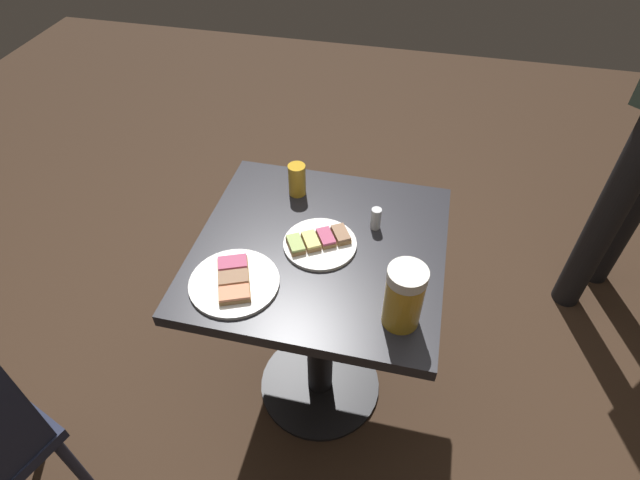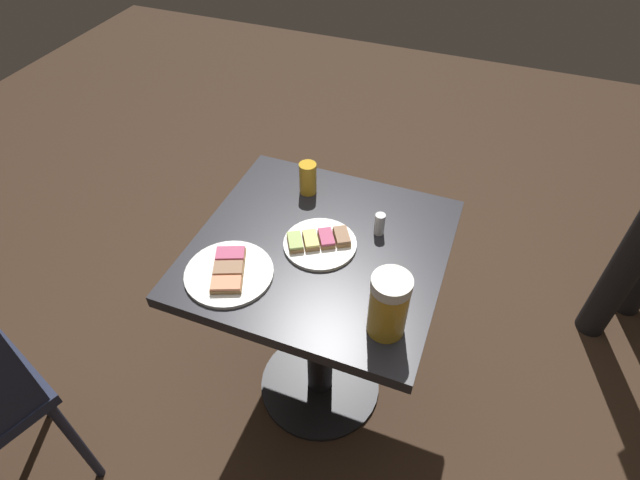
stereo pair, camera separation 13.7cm
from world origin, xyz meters
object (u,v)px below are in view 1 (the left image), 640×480
Objects in this scene: beer_glass_small at (297,180)px; salt_shaker at (376,219)px; beer_mug at (404,295)px; plate_far at (234,281)px; plate_near at (318,242)px.

beer_glass_small reaches higher than salt_shaker.
plate_far is at bearing 178.22° from beer_mug.
beer_glass_small is (-0.36, 0.40, -0.04)m from beer_mug.
salt_shaker reaches higher than plate_far.
beer_mug is at bearing -1.78° from plate_far.
beer_mug is 0.32m from salt_shaker.
plate_near is 1.98× the size of beer_glass_small.
salt_shaker is at bearing 109.22° from beer_mug.
beer_mug is at bearing -48.23° from beer_glass_small.
beer_mug is (0.42, -0.01, 0.08)m from plate_far.
plate_far is 2.27× the size of beer_glass_small.
beer_glass_small reaches higher than plate_far.
salt_shaker is at bearing 36.39° from plate_near.
salt_shaker is (0.25, -0.10, -0.02)m from beer_glass_small.
beer_glass_small is at bearing 119.10° from plate_near.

